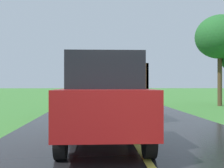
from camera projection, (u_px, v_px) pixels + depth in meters
The scene contains 3 objects.
banana_truck_near at pixel (108, 82), 12.97m from camera, with size 2.38×5.82×2.80m.
roadside_tree_near_left at pixel (220, 37), 18.30m from camera, with size 3.12×3.12×5.85m.
following_car at pixel (104, 99), 6.19m from camera, with size 1.74×4.10×1.92m.
Camera 1 is at (-0.84, -2.42, 1.38)m, focal length 45.70 mm.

